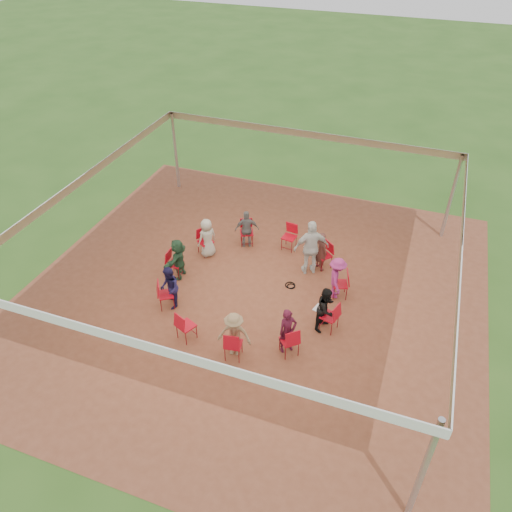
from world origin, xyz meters
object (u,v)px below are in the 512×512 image
(chair_10, at_px, (289,340))
(person_seated_5, at_px, (178,259))
(chair_5, at_px, (206,242))
(laptop, at_px, (321,307))
(chair_8, at_px, (186,326))
(cable_coil, at_px, (291,286))
(chair_4, at_px, (247,233))
(chair_9, at_px, (233,344))
(person_seated_2, at_px, (321,251))
(person_seated_4, at_px, (207,238))
(chair_7, at_px, (166,294))
(person_seated_0, at_px, (326,309))
(person_seated_8, at_px, (288,331))
(person_seated_3, at_px, (247,229))
(chair_3, at_px, (289,237))
(person_seated_1, at_px, (337,278))
(chair_2, at_px, (324,255))
(chair_0, at_px, (329,316))
(chair_1, at_px, (340,284))
(person_seated_7, at_px, (234,335))
(chair_6, at_px, (175,264))
(person_seated_6, at_px, (170,288))
(standing_person, at_px, (311,248))

(chair_10, bearing_deg, person_seated_5, 113.90)
(chair_5, xyz_separation_m, laptop, (4.26, -1.92, 0.18))
(chair_8, height_order, cable_coil, chair_8)
(chair_4, relative_size, chair_9, 1.00)
(chair_8, distance_m, person_seated_2, 4.84)
(person_seated_4, bearing_deg, chair_7, 30.54)
(person_seated_0, relative_size, person_seated_8, 1.00)
(person_seated_4, xyz_separation_m, laptop, (4.16, -1.86, -0.04))
(person_seated_2, xyz_separation_m, person_seated_3, (-2.56, 0.33, 0.00))
(chair_3, height_order, chair_9, same)
(chair_5, relative_size, person_seated_1, 0.68)
(chair_4, bearing_deg, chair_2, 147.27)
(chair_0, relative_size, chair_9, 1.00)
(chair_1, bearing_deg, chair_2, 16.36)
(person_seated_4, distance_m, person_seated_8, 4.72)
(chair_10, bearing_deg, chair_4, 81.82)
(person_seated_7, xyz_separation_m, cable_coil, (0.57, 3.03, -0.65))
(chair_3, height_order, chair_7, same)
(cable_coil, bearing_deg, laptop, -46.71)
(chair_6, distance_m, person_seated_3, 2.65)
(chair_2, xyz_separation_m, person_seated_4, (-3.64, -0.65, 0.22))
(chair_4, distance_m, chair_8, 4.56)
(chair_0, relative_size, chair_3, 1.00)
(chair_10, bearing_deg, laptop, 27.85)
(chair_6, xyz_separation_m, cable_coil, (3.44, 0.71, -0.43))
(chair_3, bearing_deg, person_seated_2, 158.86)
(chair_2, bearing_deg, person_seated_2, 90.00)
(person_seated_4, height_order, cable_coil, person_seated_4)
(chair_2, distance_m, chair_4, 2.71)
(person_seated_2, bearing_deg, chair_2, -90.00)
(chair_6, distance_m, chair_7, 1.41)
(chair_3, xyz_separation_m, chair_5, (-2.45, -1.16, 0.00))
(chair_0, xyz_separation_m, chair_3, (-2.09, 3.16, 0.00))
(chair_3, height_order, chair_4, same)
(chair_1, xyz_separation_m, person_seated_7, (-2.02, -3.09, 0.22))
(chair_2, relative_size, person_seated_3, 0.68)
(chair_1, xyz_separation_m, chair_6, (-4.90, -0.77, 0.00))
(person_seated_0, xyz_separation_m, person_seated_7, (-1.93, -1.71, 0.00))
(chair_6, bearing_deg, person_seated_0, 82.02)
(person_seated_3, xyz_separation_m, laptop, (3.16, -2.75, -0.04))
(chair_8, distance_m, chair_10, 2.71)
(person_seated_0, bearing_deg, chair_7, 115.19)
(person_seated_6, height_order, laptop, person_seated_6)
(person_seated_0, bearing_deg, person_seated_7, 147.27)
(cable_coil, bearing_deg, person_seated_6, -145.76)
(chair_4, height_order, person_seated_8, person_seated_8)
(standing_person, bearing_deg, laptop, 81.95)
(laptop, bearing_deg, person_seated_6, 115.47)
(chair_5, bearing_deg, laptop, 97.69)
(chair_4, xyz_separation_m, standing_person, (2.36, -0.73, 0.47))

